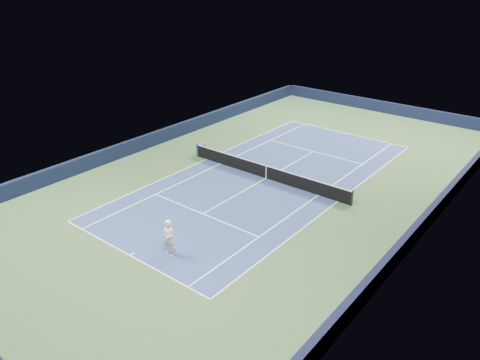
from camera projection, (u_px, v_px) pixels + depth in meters
The scene contains 19 objects.
ground at pixel (266, 178), 32.13m from camera, with size 40.00×40.00×0.00m, color #32512C.
wall_far at pixel (384, 107), 45.95m from camera, with size 22.00×0.35×1.10m, color black.
wall_right at pixel (426, 221), 25.80m from camera, with size 0.35×40.00×1.10m, color black.
wall_left at pixel (158, 137), 38.00m from camera, with size 0.35×40.00×1.10m, color black.
court_surface at pixel (266, 178), 32.13m from camera, with size 10.97×23.77×0.01m, color navy.
baseline_far at pixel (346, 133), 40.55m from camera, with size 10.97×0.08×0.00m, color white.
baseline_near at pixel (130, 255), 23.71m from camera, with size 10.97×0.08×0.00m, color white.
sideline_doubles_right at pixel (338, 201), 29.04m from camera, with size 0.08×23.77×0.00m, color white.
sideline_doubles_left at pixel (207, 159), 35.22m from camera, with size 0.08×23.77×0.00m, color white.
sideline_singles_right at pixel (319, 195), 29.81m from camera, with size 0.08×23.77×0.00m, color white.
sideline_singles_left at pixel (221, 164), 34.45m from camera, with size 0.08×23.77×0.00m, color white.
service_line_far at pixel (314, 151), 36.66m from camera, with size 8.23×0.08×0.00m, color white.
service_line_near at pixel (203, 214), 27.59m from camera, with size 8.23×0.08×0.00m, color white.
center_service_line at pixel (266, 178), 32.13m from camera, with size 0.08×12.80×0.00m, color white.
center_mark_far at pixel (345, 134), 40.45m from camera, with size 0.08×0.30×0.00m, color white.
center_mark_near at pixel (132, 254), 23.81m from camera, with size 0.08×0.30×0.00m, color white.
tennis_net at pixel (266, 172), 31.92m from camera, with size 12.90×0.10×1.07m.
sponsor_cube at pixel (201, 150), 35.76m from camera, with size 0.64×0.60×0.93m.
tennis_player at pixel (169, 238), 23.38m from camera, with size 0.89×1.35×1.95m.
Camera 1 is at (16.74, -23.93, 13.52)m, focal length 35.00 mm.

